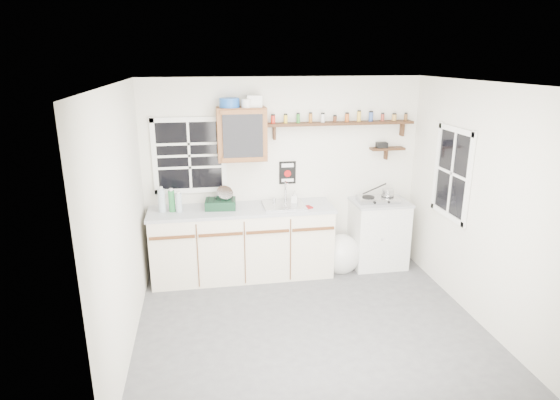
{
  "coord_description": "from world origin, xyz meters",
  "views": [
    {
      "loc": [
        -1.04,
        -4.27,
        2.73
      ],
      "look_at": [
        -0.22,
        0.55,
        1.23
      ],
      "focal_mm": 30.0,
      "sensor_mm": 36.0,
      "label": 1
    }
  ],
  "objects_px": {
    "right_cabinet": "(378,233)",
    "dish_rack": "(222,201)",
    "hotplate": "(378,199)",
    "spice_shelf": "(341,123)",
    "main_cabinet": "(243,242)",
    "upper_cabinet": "(242,134)"
  },
  "relations": [
    {
      "from": "spice_shelf",
      "to": "dish_rack",
      "type": "height_order",
      "value": "spice_shelf"
    },
    {
      "from": "hotplate",
      "to": "main_cabinet",
      "type": "bearing_deg",
      "value": -175.8
    },
    {
      "from": "right_cabinet",
      "to": "spice_shelf",
      "type": "xyz_separation_m",
      "value": [
        -0.53,
        0.19,
        1.47
      ]
    },
    {
      "from": "main_cabinet",
      "to": "dish_rack",
      "type": "bearing_deg",
      "value": 171.04
    },
    {
      "from": "main_cabinet",
      "to": "right_cabinet",
      "type": "height_order",
      "value": "main_cabinet"
    },
    {
      "from": "main_cabinet",
      "to": "spice_shelf",
      "type": "xyz_separation_m",
      "value": [
        1.31,
        0.21,
        1.47
      ]
    },
    {
      "from": "right_cabinet",
      "to": "hotplate",
      "type": "bearing_deg",
      "value": -155.64
    },
    {
      "from": "spice_shelf",
      "to": "dish_rack",
      "type": "relative_size",
      "value": 4.81
    },
    {
      "from": "dish_rack",
      "to": "upper_cabinet",
      "type": "bearing_deg",
      "value": 25.75
    },
    {
      "from": "upper_cabinet",
      "to": "spice_shelf",
      "type": "height_order",
      "value": "upper_cabinet"
    },
    {
      "from": "upper_cabinet",
      "to": "hotplate",
      "type": "relative_size",
      "value": 1.19
    },
    {
      "from": "main_cabinet",
      "to": "dish_rack",
      "type": "height_order",
      "value": "dish_rack"
    },
    {
      "from": "right_cabinet",
      "to": "dish_rack",
      "type": "bearing_deg",
      "value": 179.64
    },
    {
      "from": "main_cabinet",
      "to": "right_cabinet",
      "type": "xyz_separation_m",
      "value": [
        1.83,
        0.03,
        -0.01
      ]
    },
    {
      "from": "main_cabinet",
      "to": "upper_cabinet",
      "type": "distance_m",
      "value": 1.37
    },
    {
      "from": "main_cabinet",
      "to": "upper_cabinet",
      "type": "relative_size",
      "value": 3.55
    },
    {
      "from": "right_cabinet",
      "to": "upper_cabinet",
      "type": "relative_size",
      "value": 1.4
    },
    {
      "from": "main_cabinet",
      "to": "spice_shelf",
      "type": "bearing_deg",
      "value": 9.25
    },
    {
      "from": "dish_rack",
      "to": "spice_shelf",
      "type": "bearing_deg",
      "value": 11.57
    },
    {
      "from": "main_cabinet",
      "to": "right_cabinet",
      "type": "distance_m",
      "value": 1.84
    },
    {
      "from": "right_cabinet",
      "to": "spice_shelf",
      "type": "relative_size",
      "value": 0.48
    },
    {
      "from": "upper_cabinet",
      "to": "dish_rack",
      "type": "relative_size",
      "value": 1.64
    }
  ]
}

